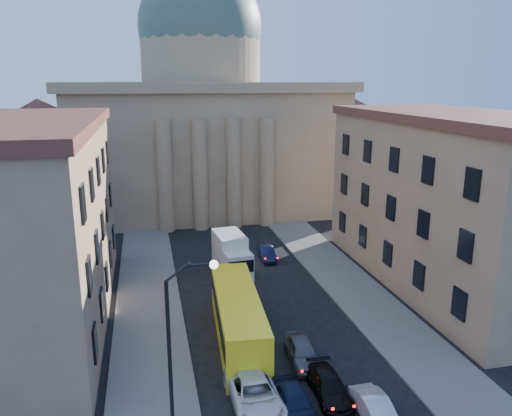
{
  "coord_description": "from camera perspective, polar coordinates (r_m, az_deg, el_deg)",
  "views": [
    {
      "loc": [
        -8.16,
        -14.41,
        17.18
      ],
      "look_at": [
        -0.52,
        19.6,
        8.25
      ],
      "focal_mm": 35.0,
      "sensor_mm": 36.0,
      "label": 1
    }
  ],
  "objects": [
    {
      "name": "car_right_near",
      "position": [
        28.46,
        13.57,
        -21.57
      ],
      "size": [
        1.53,
        4.04,
        1.32
      ],
      "primitive_type": "imported",
      "rotation": [
        0.0,
        0.0,
        0.03
      ],
      "color": "#B0B3B8",
      "rests_on": "ground"
    },
    {
      "name": "car_right_distant",
      "position": [
        49.44,
        1.23,
        -5.18
      ],
      "size": [
        1.54,
        3.95,
        1.28
      ],
      "primitive_type": "imported",
      "rotation": [
        0.0,
        0.0,
        -0.05
      ],
      "color": "black",
      "rests_on": "ground"
    },
    {
      "name": "car_left_near",
      "position": [
        28.3,
        4.42,
        -21.21
      ],
      "size": [
        1.89,
        4.36,
        1.47
      ],
      "primitive_type": "imported",
      "rotation": [
        0.0,
        0.0,
        0.04
      ],
      "color": "black",
      "rests_on": "ground"
    },
    {
      "name": "car_right_mid",
      "position": [
        29.77,
        8.38,
        -19.58
      ],
      "size": [
        1.91,
        4.39,
        1.26
      ],
      "primitive_type": "imported",
      "rotation": [
        0.0,
        0.0,
        -0.03
      ],
      "color": "black",
      "rests_on": "ground"
    },
    {
      "name": "box_truck",
      "position": [
        46.22,
        -2.78,
        -5.34
      ],
      "size": [
        2.96,
        6.37,
        3.4
      ],
      "rotation": [
        0.0,
        0.0,
        0.09
      ],
      "color": "silver",
      "rests_on": "ground"
    },
    {
      "name": "church",
      "position": [
        70.56,
        -6.08,
        9.98
      ],
      "size": [
        68.02,
        28.76,
        36.6
      ],
      "color": "#7F6C4E",
      "rests_on": "ground"
    },
    {
      "name": "building_right",
      "position": [
        45.32,
        21.44,
        0.93
      ],
      "size": [
        11.6,
        26.6,
        14.7
      ],
      "color": "tan",
      "rests_on": "ground"
    },
    {
      "name": "sidewalk_left",
      "position": [
        36.65,
        -12.06,
        -13.8
      ],
      "size": [
        5.0,
        60.0,
        0.15
      ],
      "primitive_type": "cube",
      "color": "#595652",
      "rests_on": "ground"
    },
    {
      "name": "car_right_far",
      "position": [
        32.55,
        5.33,
        -16.04
      ],
      "size": [
        2.01,
        4.42,
        1.47
      ],
      "primitive_type": "imported",
      "rotation": [
        0.0,
        0.0,
        -0.06
      ],
      "color": "#515156",
      "rests_on": "ground"
    },
    {
      "name": "building_left",
      "position": [
        38.72,
        -25.41,
        -1.65
      ],
      "size": [
        11.6,
        26.6,
        14.7
      ],
      "color": "tan",
      "rests_on": "ground"
    },
    {
      "name": "sidewalk_right",
      "position": [
        40.26,
        13.4,
        -11.2
      ],
      "size": [
        5.0,
        60.0,
        0.15
      ],
      "primitive_type": "cube",
      "color": "#595652",
      "rests_on": "ground"
    },
    {
      "name": "car_left_mid",
      "position": [
        28.72,
        -0.15,
        -20.44
      ],
      "size": [
        2.72,
        5.72,
        1.57
      ],
      "primitive_type": "imported",
      "rotation": [
        0.0,
        0.0,
        0.02
      ],
      "color": "white",
      "rests_on": "ground"
    },
    {
      "name": "street_lamp",
      "position": [
        25.4,
        -8.74,
        -13.73
      ],
      "size": [
        2.62,
        0.44,
        8.83
      ],
      "color": "black",
      "rests_on": "ground"
    },
    {
      "name": "city_bus",
      "position": [
        34.29,
        -2.08,
        -12.29
      ],
      "size": [
        3.54,
        12.06,
        3.35
      ],
      "rotation": [
        0.0,
        0.0,
        -0.07
      ],
      "color": "yellow",
      "rests_on": "ground"
    }
  ]
}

